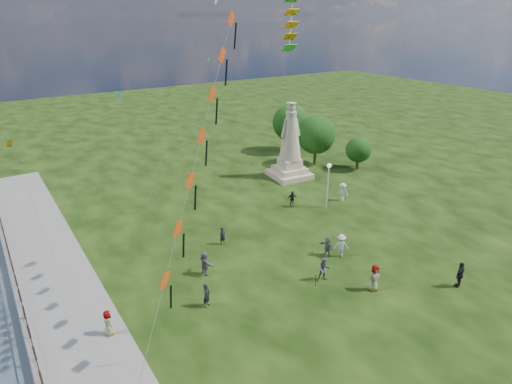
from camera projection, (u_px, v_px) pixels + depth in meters
ground at (500, 165)px, 53.00m from camera, size 106.50×160.00×0.60m
waterfront at (48, 324)px, 25.47m from camera, size 200.00×200.00×1.51m
statue at (290, 150)px, 47.23m from camera, size 4.56×4.56×8.35m
lamppost at (328, 176)px, 39.44m from camera, size 0.41×0.41×4.42m
tree_row at (308, 130)px, 53.18m from camera, size 6.80×14.05×6.27m
person_0 at (207, 295)px, 26.59m from camera, size 0.71×0.64×1.63m
person_1 at (324, 269)px, 29.20m from camera, size 0.99×0.87×1.74m
person_2 at (341, 245)px, 32.17m from camera, size 1.30×1.17×1.81m
person_3 at (460, 275)px, 28.49m from camera, size 1.18×0.74×1.88m
person_4 at (374, 278)px, 28.14m from camera, size 0.98×0.67×1.87m
person_5 at (205, 263)px, 29.90m from camera, size 0.85×1.70×1.77m
person_6 at (223, 236)px, 33.90m from camera, size 0.58×0.42×1.48m
person_8 at (343, 192)px, 41.89m from camera, size 1.04×1.33×1.83m
person_9 at (292, 199)px, 40.64m from camera, size 1.02×0.73×1.57m
person_10 at (108, 324)px, 24.15m from camera, size 0.57×0.83×1.58m
person_11 at (327, 246)px, 32.33m from camera, size 0.69×1.45×1.53m
red_kite_train at (201, 143)px, 22.35m from camera, size 11.25×9.35×17.27m
small_kites at (198, 45)px, 40.30m from camera, size 29.82×17.07×28.06m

